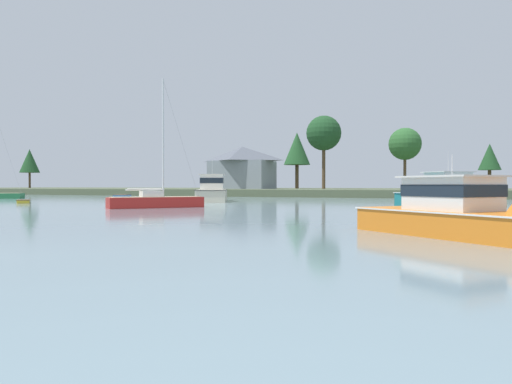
% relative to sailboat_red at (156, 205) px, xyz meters
% --- Properties ---
extents(far_shore_bank, '(237.30, 53.60, 1.13)m').
position_rel_sailboat_red_xyz_m(far_shore_bank, '(9.45, 62.02, 0.33)').
color(far_shore_bank, '#4C563D').
rests_on(far_shore_bank, ground).
extents(sailboat_red, '(6.23, 6.89, 10.81)m').
position_rel_sailboat_red_xyz_m(sailboat_red, '(0.00, 0.00, 0.00)').
color(sailboat_red, '#B2231E').
rests_on(sailboat_red, ground).
extents(cruiser_orange, '(7.96, 7.20, 3.83)m').
position_rel_sailboat_red_xyz_m(cruiser_orange, '(22.51, -14.12, 0.23)').
color(cruiser_orange, orange).
rests_on(cruiser_orange, ground).
extents(dinghy_black, '(2.57, 2.48, 0.37)m').
position_rel_sailboat_red_xyz_m(dinghy_black, '(19.38, -3.93, -0.14)').
color(dinghy_black, black).
rests_on(dinghy_black, ground).
extents(cruiser_cream, '(7.03, 10.52, 5.74)m').
position_rel_sailboat_red_xyz_m(cruiser_cream, '(-3.10, 15.25, 0.45)').
color(cruiser_cream, beige).
rests_on(cruiser_cream, ground).
extents(dinghy_skyblue, '(3.23, 4.30, 0.76)m').
position_rel_sailboat_red_xyz_m(dinghy_skyblue, '(-20.19, 21.07, -0.05)').
color(dinghy_skyblue, '#669ECC').
rests_on(dinghy_skyblue, ground).
extents(cruiser_teal, '(9.11, 8.77, 5.77)m').
position_rel_sailboat_red_xyz_m(cruiser_teal, '(21.91, 11.93, 0.42)').
color(cruiser_teal, '#196B70').
rests_on(cruiser_teal, ground).
extents(dinghy_yellow, '(2.71, 2.63, 0.47)m').
position_rel_sailboat_red_xyz_m(dinghy_yellow, '(-17.92, 3.05, -0.12)').
color(dinghy_yellow, gold).
rests_on(dinghy_yellow, ground).
extents(mooring_buoy_red, '(0.41, 0.41, 0.46)m').
position_rel_sailboat_red_xyz_m(mooring_buoy_red, '(23.94, 2.53, -0.16)').
color(mooring_buoy_red, red).
rests_on(mooring_buoy_red, ground).
extents(shore_tree_far_right, '(5.98, 5.98, 11.36)m').
position_rel_sailboat_red_xyz_m(shore_tree_far_right, '(12.96, 60.73, 9.21)').
color(shore_tree_far_right, brown).
rests_on(shore_tree_far_right, far_shore_bank).
extents(shore_tree_right, '(4.87, 4.87, 9.89)m').
position_rel_sailboat_red_xyz_m(shore_tree_right, '(-78.43, 57.33, 7.75)').
color(shore_tree_right, brown).
rests_on(shore_tree_right, far_shore_bank).
extents(shore_tree_far_left, '(6.50, 6.50, 13.68)m').
position_rel_sailboat_red_xyz_m(shore_tree_far_left, '(-1.06, 55.20, 11.24)').
color(shore_tree_far_left, brown).
rests_on(shore_tree_far_left, far_shore_bank).
extents(shore_tree_left_mid, '(3.91, 3.91, 8.23)m').
position_rel_sailboat_red_xyz_m(shore_tree_left_mid, '(27.33, 64.18, 6.64)').
color(shore_tree_left_mid, brown).
rests_on(shore_tree_left_mid, far_shore_bank).
extents(shore_tree_inland_b, '(5.54, 5.54, 11.76)m').
position_rel_sailboat_red_xyz_m(shore_tree_inland_b, '(-9.01, 63.50, 9.17)').
color(shore_tree_inland_b, brown).
rests_on(shore_tree_inland_b, far_shore_bank).
extents(cottage_eastern, '(12.44, 8.66, 8.33)m').
position_rel_sailboat_red_xyz_m(cottage_eastern, '(-17.21, 53.86, 5.20)').
color(cottage_eastern, gray).
rests_on(cottage_eastern, far_shore_bank).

